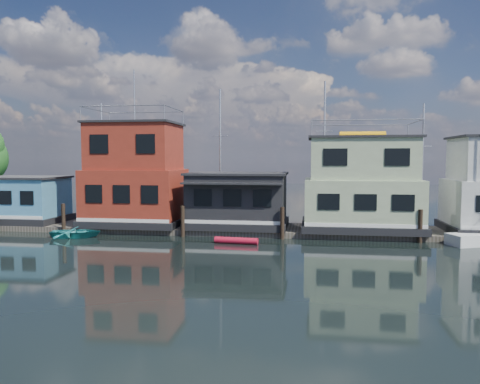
% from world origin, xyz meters
% --- Properties ---
extents(ground, '(160.00, 160.00, 0.00)m').
position_xyz_m(ground, '(0.00, 0.00, 0.00)').
color(ground, black).
rests_on(ground, ground).
extents(dock, '(48.00, 5.00, 0.40)m').
position_xyz_m(dock, '(0.00, 12.00, 0.20)').
color(dock, '#595147').
rests_on(dock, ground).
extents(houseboat_blue, '(6.40, 4.90, 3.66)m').
position_xyz_m(houseboat_blue, '(-18.00, 12.00, 2.21)').
color(houseboat_blue, black).
rests_on(houseboat_blue, dock).
extents(houseboat_red, '(7.40, 5.90, 11.86)m').
position_xyz_m(houseboat_red, '(-8.50, 12.00, 4.10)').
color(houseboat_red, black).
rests_on(houseboat_red, dock).
extents(houseboat_dark, '(7.40, 6.10, 4.06)m').
position_xyz_m(houseboat_dark, '(-0.50, 11.98, 2.42)').
color(houseboat_dark, black).
rests_on(houseboat_dark, dock).
extents(houseboat_green, '(8.40, 5.90, 7.03)m').
position_xyz_m(houseboat_green, '(8.50, 12.00, 3.55)').
color(houseboat_green, black).
rests_on(houseboat_green, dock).
extents(pilings, '(42.28, 0.28, 2.20)m').
position_xyz_m(pilings, '(-0.33, 9.20, 1.10)').
color(pilings, '#2D2116').
rests_on(pilings, ground).
extents(background_masts, '(36.40, 0.16, 12.00)m').
position_xyz_m(background_masts, '(4.76, 18.00, 5.55)').
color(background_masts, silver).
rests_on(background_masts, ground).
extents(dinghy_teal, '(3.82, 3.04, 0.71)m').
position_xyz_m(dinghy_teal, '(-11.31, 7.79, 0.35)').
color(dinghy_teal, teal).
rests_on(dinghy_teal, ground).
extents(red_kayak, '(2.88, 0.68, 0.42)m').
position_xyz_m(red_kayak, '(0.15, 7.07, 0.21)').
color(red_kayak, '#B7132B').
rests_on(red_kayak, ground).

